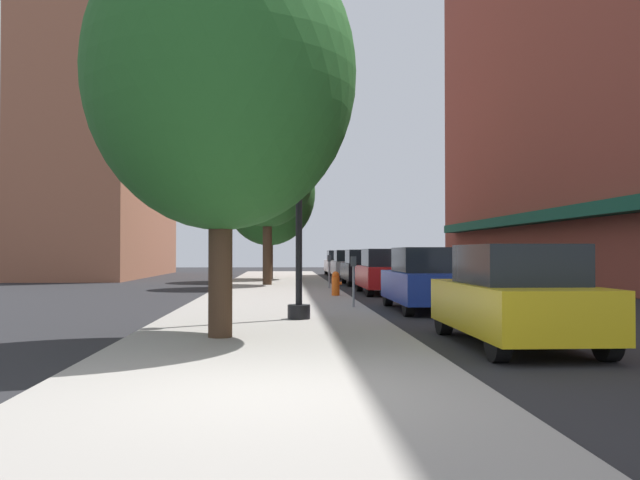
# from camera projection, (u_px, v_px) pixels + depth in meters

# --- Properties ---
(ground_plane) EXTENTS (90.00, 90.00, 0.00)m
(ground_plane) POSITION_uv_depth(u_px,v_px,m) (386.00, 294.00, 25.10)
(ground_plane) COLOR #232326
(sidewalk_slab) EXTENTS (4.80, 50.00, 0.12)m
(sidewalk_slab) POSITION_uv_depth(u_px,v_px,m) (277.00, 291.00, 25.88)
(sidewalk_slab) COLOR gray
(sidewalk_slab) RESTS_ON ground
(building_right_brick) EXTENTS (6.80, 40.00, 22.52)m
(building_right_brick) POSITION_uv_depth(u_px,v_px,m) (620.00, 31.00, 29.89)
(building_right_brick) COLOR brown
(building_right_brick) RESTS_ON ground
(building_far_background) EXTENTS (6.80, 18.00, 20.37)m
(building_far_background) POSITION_uv_depth(u_px,v_px,m) (107.00, 117.00, 43.44)
(building_far_background) COLOR #9E6047
(building_far_background) RESTS_ON ground
(lamppost) EXTENTS (0.48, 0.48, 5.90)m
(lamppost) POSITION_uv_depth(u_px,v_px,m) (299.00, 174.00, 14.52)
(lamppost) COLOR black
(lamppost) RESTS_ON sidewalk_slab
(fire_hydrant) EXTENTS (0.33, 0.26, 0.79)m
(fire_hydrant) POSITION_uv_depth(u_px,v_px,m) (336.00, 283.00, 22.32)
(fire_hydrant) COLOR #E05614
(fire_hydrant) RESTS_ON sidewalk_slab
(parking_meter_near) EXTENTS (0.14, 0.09, 1.31)m
(parking_meter_near) POSITION_uv_depth(u_px,v_px,m) (353.00, 275.00, 17.63)
(parking_meter_near) COLOR slate
(parking_meter_near) RESTS_ON sidewalk_slab
(parking_meter_far) EXTENTS (0.14, 0.09, 1.31)m
(parking_meter_far) POSITION_uv_depth(u_px,v_px,m) (329.00, 267.00, 26.90)
(parking_meter_far) COLOR slate
(parking_meter_far) RESTS_ON sidewalk_slab
(tree_near) EXTENTS (4.12, 4.12, 7.26)m
(tree_near) POSITION_uv_depth(u_px,v_px,m) (267.00, 173.00, 29.83)
(tree_near) COLOR #422D1E
(tree_near) RESTS_ON sidewalk_slab
(tree_mid) EXTENTS (4.54, 4.54, 7.01)m
(tree_mid) POSITION_uv_depth(u_px,v_px,m) (221.00, 75.00, 11.44)
(tree_mid) COLOR #422D1E
(tree_mid) RESTS_ON sidewalk_slab
(tree_far) EXTENTS (4.88, 4.88, 7.39)m
(tree_far) POSITION_uv_depth(u_px,v_px,m) (269.00, 193.00, 36.17)
(tree_far) COLOR #422D1E
(tree_far) RESTS_ON sidewalk_slab
(car_yellow) EXTENTS (1.80, 4.30, 1.66)m
(car_yellow) POSITION_uv_depth(u_px,v_px,m) (515.00, 297.00, 11.10)
(car_yellow) COLOR black
(car_yellow) RESTS_ON ground
(car_blue) EXTENTS (1.80, 4.30, 1.66)m
(car_blue) POSITION_uv_depth(u_px,v_px,m) (427.00, 280.00, 17.88)
(car_blue) COLOR black
(car_blue) RESTS_ON ground
(car_red) EXTENTS (1.80, 4.30, 1.66)m
(car_red) POSITION_uv_depth(u_px,v_px,m) (385.00, 272.00, 25.14)
(car_red) COLOR black
(car_red) RESTS_ON ground
(car_black) EXTENTS (1.80, 4.30, 1.66)m
(car_black) POSITION_uv_depth(u_px,v_px,m) (363.00, 268.00, 32.00)
(car_black) COLOR black
(car_black) RESTS_ON ground
(car_silver) EXTENTS (1.80, 4.30, 1.66)m
(car_silver) POSITION_uv_depth(u_px,v_px,m) (349.00, 265.00, 39.25)
(car_silver) COLOR black
(car_silver) RESTS_ON ground
(car_white) EXTENTS (1.80, 4.30, 1.66)m
(car_white) POSITION_uv_depth(u_px,v_px,m) (339.00, 263.00, 45.73)
(car_white) COLOR black
(car_white) RESTS_ON ground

